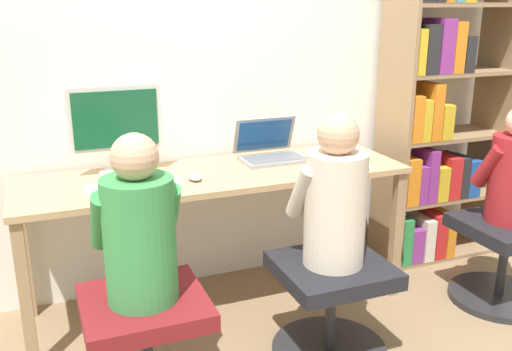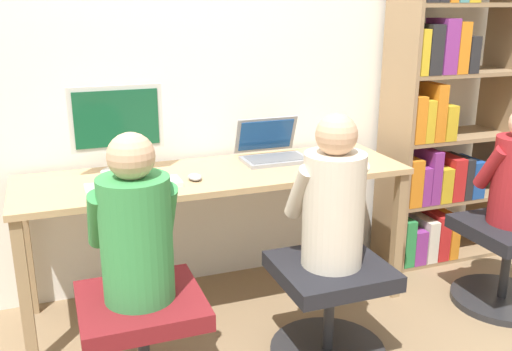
{
  "view_description": "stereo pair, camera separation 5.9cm",
  "coord_description": "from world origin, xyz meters",
  "px_view_note": "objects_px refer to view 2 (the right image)",
  "views": [
    {
      "loc": [
        -0.82,
        -2.31,
        1.55
      ],
      "look_at": [
        0.15,
        0.13,
        0.75
      ],
      "focal_mm": 40.0,
      "sensor_mm": 36.0,
      "label": 1
    },
    {
      "loc": [
        -0.76,
        -2.33,
        1.55
      ],
      "look_at": [
        0.15,
        0.13,
        0.75
      ],
      "focal_mm": 40.0,
      "sensor_mm": 36.0,
      "label": 2
    }
  ],
  "objects_px": {
    "person_at_monitor": "(136,228)",
    "office_chair_side": "(507,258)",
    "office_chair_right": "(329,304)",
    "keyboard": "(134,185)",
    "bookshelf": "(439,118)",
    "desktop_monitor": "(117,127)",
    "office_chair_left": "(143,342)",
    "person_at_laptop": "(333,199)",
    "laptop": "(272,151)"
  },
  "relations": [
    {
      "from": "laptop",
      "to": "keyboard",
      "type": "xyz_separation_m",
      "value": [
        -0.77,
        -0.23,
        -0.03
      ]
    },
    {
      "from": "keyboard",
      "to": "desktop_monitor",
      "type": "bearing_deg",
      "value": 95.97
    },
    {
      "from": "person_at_monitor",
      "to": "bookshelf",
      "type": "distance_m",
      "value": 2.03
    },
    {
      "from": "desktop_monitor",
      "to": "office_chair_right",
      "type": "bearing_deg",
      "value": -44.31
    },
    {
      "from": "person_at_monitor",
      "to": "office_chair_side",
      "type": "relative_size",
      "value": 1.24
    },
    {
      "from": "office_chair_left",
      "to": "office_chair_side",
      "type": "bearing_deg",
      "value": 3.11
    },
    {
      "from": "keyboard",
      "to": "bookshelf",
      "type": "xyz_separation_m",
      "value": [
        1.82,
        0.2,
        0.14
      ]
    },
    {
      "from": "laptop",
      "to": "person_at_monitor",
      "type": "distance_m",
      "value": 1.13
    },
    {
      "from": "desktop_monitor",
      "to": "office_chair_side",
      "type": "distance_m",
      "value": 2.12
    },
    {
      "from": "office_chair_right",
      "to": "person_at_laptop",
      "type": "bearing_deg",
      "value": 90.0
    },
    {
      "from": "keyboard",
      "to": "laptop",
      "type": "bearing_deg",
      "value": 16.47
    },
    {
      "from": "desktop_monitor",
      "to": "office_chair_right",
      "type": "xyz_separation_m",
      "value": [
        0.78,
        -0.76,
        -0.71
      ]
    },
    {
      "from": "bookshelf",
      "to": "office_chair_side",
      "type": "xyz_separation_m",
      "value": [
        0.03,
        -0.61,
        -0.63
      ]
    },
    {
      "from": "person_at_laptop",
      "to": "office_chair_side",
      "type": "relative_size",
      "value": 1.26
    },
    {
      "from": "keyboard",
      "to": "office_chair_side",
      "type": "relative_size",
      "value": 0.82
    },
    {
      "from": "office_chair_left",
      "to": "person_at_monitor",
      "type": "distance_m",
      "value": 0.49
    },
    {
      "from": "desktop_monitor",
      "to": "person_at_laptop",
      "type": "height_order",
      "value": "desktop_monitor"
    },
    {
      "from": "office_chair_right",
      "to": "bookshelf",
      "type": "bearing_deg",
      "value": 33.65
    },
    {
      "from": "laptop",
      "to": "bookshelf",
      "type": "height_order",
      "value": "bookshelf"
    },
    {
      "from": "bookshelf",
      "to": "office_chair_right",
      "type": "bearing_deg",
      "value": -146.35
    },
    {
      "from": "office_chair_side",
      "to": "bookshelf",
      "type": "bearing_deg",
      "value": 92.67
    },
    {
      "from": "desktop_monitor",
      "to": "bookshelf",
      "type": "distance_m",
      "value": 1.85
    },
    {
      "from": "person_at_laptop",
      "to": "laptop",
      "type": "bearing_deg",
      "value": 88.59
    },
    {
      "from": "bookshelf",
      "to": "office_chair_left",
      "type": "bearing_deg",
      "value": -159.29
    },
    {
      "from": "office_chair_right",
      "to": "office_chair_side",
      "type": "xyz_separation_m",
      "value": [
        1.1,
        0.1,
        0.0
      ]
    },
    {
      "from": "office_chair_left",
      "to": "office_chair_side",
      "type": "distance_m",
      "value": 1.93
    },
    {
      "from": "office_chair_right",
      "to": "keyboard",
      "type": "bearing_deg",
      "value": 146.07
    },
    {
      "from": "bookshelf",
      "to": "office_chair_side",
      "type": "distance_m",
      "value": 0.88
    },
    {
      "from": "person_at_monitor",
      "to": "keyboard",
      "type": "bearing_deg",
      "value": 81.83
    },
    {
      "from": "person_at_monitor",
      "to": "office_chair_right",
      "type": "bearing_deg",
      "value": 0.12
    },
    {
      "from": "desktop_monitor",
      "to": "office_chair_right",
      "type": "height_order",
      "value": "desktop_monitor"
    },
    {
      "from": "bookshelf",
      "to": "keyboard",
      "type": "bearing_deg",
      "value": -173.68
    },
    {
      "from": "laptop",
      "to": "bookshelf",
      "type": "relative_size",
      "value": 0.18
    },
    {
      "from": "bookshelf",
      "to": "laptop",
      "type": "bearing_deg",
      "value": 178.54
    },
    {
      "from": "bookshelf",
      "to": "person_at_monitor",
      "type": "bearing_deg",
      "value": -159.42
    },
    {
      "from": "office_chair_side",
      "to": "keyboard",
      "type": "bearing_deg",
      "value": 167.5
    },
    {
      "from": "bookshelf",
      "to": "person_at_laptop",
      "type": "bearing_deg",
      "value": -146.53
    },
    {
      "from": "person_at_monitor",
      "to": "person_at_laptop",
      "type": "relative_size",
      "value": 0.98
    },
    {
      "from": "laptop",
      "to": "office_chair_side",
      "type": "relative_size",
      "value": 0.66
    },
    {
      "from": "office_chair_left",
      "to": "office_chair_right",
      "type": "bearing_deg",
      "value": 0.46
    },
    {
      "from": "laptop",
      "to": "person_at_laptop",
      "type": "relative_size",
      "value": 0.52
    },
    {
      "from": "office_chair_left",
      "to": "keyboard",
      "type": "bearing_deg",
      "value": 81.9
    },
    {
      "from": "office_chair_right",
      "to": "person_at_monitor",
      "type": "distance_m",
      "value": 0.96
    },
    {
      "from": "office_chair_left",
      "to": "office_chair_side",
      "type": "xyz_separation_m",
      "value": [
        1.93,
        0.1,
        0.0
      ]
    },
    {
      "from": "person_at_laptop",
      "to": "office_chair_side",
      "type": "height_order",
      "value": "person_at_laptop"
    },
    {
      "from": "office_chair_left",
      "to": "office_chair_side",
      "type": "relative_size",
      "value": 1.0
    },
    {
      "from": "laptop",
      "to": "office_chair_left",
      "type": "bearing_deg",
      "value": -138.71
    },
    {
      "from": "desktop_monitor",
      "to": "bookshelf",
      "type": "height_order",
      "value": "bookshelf"
    },
    {
      "from": "person_at_monitor",
      "to": "person_at_laptop",
      "type": "xyz_separation_m",
      "value": [
        0.83,
        0.01,
        0.01
      ]
    },
    {
      "from": "keyboard",
      "to": "person_at_monitor",
      "type": "height_order",
      "value": "person_at_monitor"
    }
  ]
}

